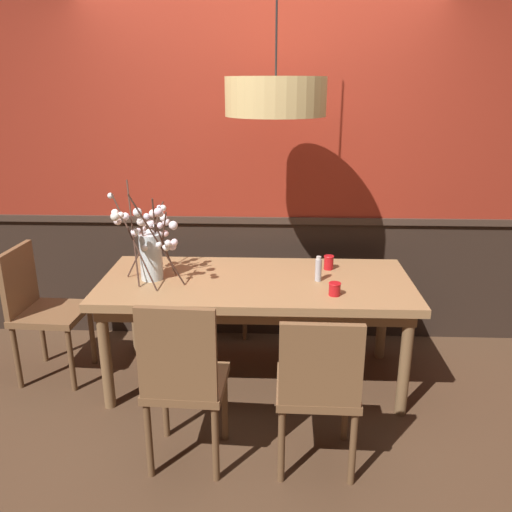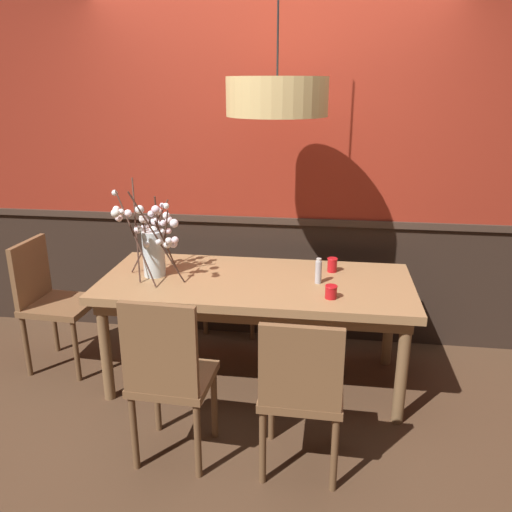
{
  "view_description": "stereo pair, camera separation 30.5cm",
  "coord_description": "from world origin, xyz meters",
  "px_view_note": "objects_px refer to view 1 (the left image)",
  "views": [
    {
      "loc": [
        0.12,
        -3.1,
        1.94
      ],
      "look_at": [
        0.0,
        0.0,
        0.89
      ],
      "focal_mm": 36.35,
      "sensor_mm": 36.0,
      "label": 1
    },
    {
      "loc": [
        0.43,
        -3.08,
        1.94
      ],
      "look_at": [
        0.0,
        0.0,
        0.89
      ],
      "focal_mm": 36.35,
      "sensor_mm": 36.0,
      "label": 2
    }
  ],
  "objects_px": {
    "vase_with_blossoms": "(151,248)",
    "candle_holder_nearer_edge": "(335,289)",
    "chair_near_side_left": "(183,378)",
    "condiment_bottle": "(318,269)",
    "dining_table": "(256,292)",
    "pendant_lamp": "(276,97)",
    "candle_holder_nearer_center": "(329,262)",
    "chair_head_west_end": "(40,306)",
    "chair_near_side_right": "(318,385)",
    "chair_far_side_left": "(226,267)"
  },
  "relations": [
    {
      "from": "candle_holder_nearer_center",
      "to": "candle_holder_nearer_edge",
      "type": "height_order",
      "value": "candle_holder_nearer_center"
    },
    {
      "from": "chair_near_side_left",
      "to": "candle_holder_nearer_edge",
      "type": "bearing_deg",
      "value": 37.41
    },
    {
      "from": "chair_near_side_left",
      "to": "condiment_bottle",
      "type": "bearing_deg",
      "value": 49.48
    },
    {
      "from": "chair_near_side_left",
      "to": "candle_holder_nearer_edge",
      "type": "xyz_separation_m",
      "value": [
        0.81,
        0.62,
        0.24
      ]
    },
    {
      "from": "chair_near_side_right",
      "to": "pendant_lamp",
      "type": "height_order",
      "value": "pendant_lamp"
    },
    {
      "from": "chair_far_side_left",
      "to": "candle_holder_nearer_edge",
      "type": "height_order",
      "value": "chair_far_side_left"
    },
    {
      "from": "candle_holder_nearer_edge",
      "to": "dining_table",
      "type": "bearing_deg",
      "value": 153.4
    },
    {
      "from": "dining_table",
      "to": "pendant_lamp",
      "type": "xyz_separation_m",
      "value": [
        0.11,
        0.09,
        1.21
      ]
    },
    {
      "from": "candle_holder_nearer_edge",
      "to": "chair_near_side_right",
      "type": "bearing_deg",
      "value": -102.27
    },
    {
      "from": "chair_near_side_right",
      "to": "chair_near_side_left",
      "type": "distance_m",
      "value": 0.68
    },
    {
      "from": "dining_table",
      "to": "condiment_bottle",
      "type": "xyz_separation_m",
      "value": [
        0.4,
        -0.01,
        0.16
      ]
    },
    {
      "from": "condiment_bottle",
      "to": "candle_holder_nearer_edge",
      "type": "bearing_deg",
      "value": -70.96
    },
    {
      "from": "vase_with_blossoms",
      "to": "condiment_bottle",
      "type": "bearing_deg",
      "value": 0.87
    },
    {
      "from": "pendant_lamp",
      "to": "condiment_bottle",
      "type": "bearing_deg",
      "value": -18.67
    },
    {
      "from": "dining_table",
      "to": "candle_holder_nearer_edge",
      "type": "distance_m",
      "value": 0.55
    },
    {
      "from": "candle_holder_nearer_edge",
      "to": "chair_head_west_end",
      "type": "bearing_deg",
      "value": 172.63
    },
    {
      "from": "vase_with_blossoms",
      "to": "candle_holder_nearer_edge",
      "type": "height_order",
      "value": "vase_with_blossoms"
    },
    {
      "from": "dining_table",
      "to": "chair_near_side_right",
      "type": "distance_m",
      "value": 0.93
    },
    {
      "from": "dining_table",
      "to": "vase_with_blossoms",
      "type": "relative_size",
      "value": 3.18
    },
    {
      "from": "candle_holder_nearer_edge",
      "to": "condiment_bottle",
      "type": "bearing_deg",
      "value": 109.04
    },
    {
      "from": "vase_with_blossoms",
      "to": "chair_far_side_left",
      "type": "bearing_deg",
      "value": 66.47
    },
    {
      "from": "chair_far_side_left",
      "to": "candle_holder_nearer_center",
      "type": "bearing_deg",
      "value": -39.77
    },
    {
      "from": "chair_head_west_end",
      "to": "candle_holder_nearer_edge",
      "type": "height_order",
      "value": "chair_head_west_end"
    },
    {
      "from": "chair_near_side_right",
      "to": "candle_holder_nearer_center",
      "type": "distance_m",
      "value": 1.11
    },
    {
      "from": "chair_near_side_left",
      "to": "pendant_lamp",
      "type": "xyz_separation_m",
      "value": [
        0.44,
        0.95,
        1.32
      ]
    },
    {
      "from": "chair_far_side_left",
      "to": "candle_holder_nearer_center",
      "type": "height_order",
      "value": "chair_far_side_left"
    },
    {
      "from": "chair_near_side_right",
      "to": "candle_holder_nearer_edge",
      "type": "relative_size",
      "value": 11.28
    },
    {
      "from": "dining_table",
      "to": "pendant_lamp",
      "type": "relative_size",
      "value": 1.81
    },
    {
      "from": "chair_near_side_left",
      "to": "condiment_bottle",
      "type": "distance_m",
      "value": 1.15
    },
    {
      "from": "vase_with_blossoms",
      "to": "condiment_bottle",
      "type": "xyz_separation_m",
      "value": [
        1.06,
        0.02,
        -0.13
      ]
    },
    {
      "from": "chair_near_side_right",
      "to": "chair_far_side_left",
      "type": "height_order",
      "value": "chair_near_side_right"
    },
    {
      "from": "chair_near_side_left",
      "to": "condiment_bottle",
      "type": "height_order",
      "value": "chair_near_side_left"
    },
    {
      "from": "chair_far_side_left",
      "to": "pendant_lamp",
      "type": "bearing_deg",
      "value": -62.66
    },
    {
      "from": "candle_holder_nearer_center",
      "to": "pendant_lamp",
      "type": "distance_m",
      "value": 1.15
    },
    {
      "from": "chair_far_side_left",
      "to": "chair_near_side_left",
      "type": "relative_size",
      "value": 0.92
    },
    {
      "from": "chair_head_west_end",
      "to": "pendant_lamp",
      "type": "bearing_deg",
      "value": 2.95
    },
    {
      "from": "candle_holder_nearer_edge",
      "to": "pendant_lamp",
      "type": "xyz_separation_m",
      "value": [
        -0.36,
        0.33,
        1.08
      ]
    },
    {
      "from": "candle_holder_nearer_edge",
      "to": "pendant_lamp",
      "type": "height_order",
      "value": "pendant_lamp"
    },
    {
      "from": "dining_table",
      "to": "chair_near_side_left",
      "type": "bearing_deg",
      "value": -111.14
    },
    {
      "from": "chair_head_west_end",
      "to": "candle_holder_nearer_edge",
      "type": "bearing_deg",
      "value": -7.37
    },
    {
      "from": "candle_holder_nearer_center",
      "to": "condiment_bottle",
      "type": "height_order",
      "value": "condiment_bottle"
    },
    {
      "from": "chair_head_west_end",
      "to": "condiment_bottle",
      "type": "relative_size",
      "value": 5.61
    },
    {
      "from": "vase_with_blossoms",
      "to": "pendant_lamp",
      "type": "bearing_deg",
      "value": 8.22
    },
    {
      "from": "condiment_bottle",
      "to": "pendant_lamp",
      "type": "xyz_separation_m",
      "value": [
        -0.28,
        0.1,
        1.05
      ]
    },
    {
      "from": "candle_holder_nearer_center",
      "to": "chair_head_west_end",
      "type": "bearing_deg",
      "value": -173.9
    },
    {
      "from": "chair_near_side_right",
      "to": "dining_table",
      "type": "bearing_deg",
      "value": 112.08
    },
    {
      "from": "chair_near_side_right",
      "to": "candle_holder_nearer_edge",
      "type": "bearing_deg",
      "value": 77.73
    },
    {
      "from": "condiment_bottle",
      "to": "chair_near_side_left",
      "type": "bearing_deg",
      "value": -130.52
    },
    {
      "from": "chair_head_west_end",
      "to": "chair_near_side_left",
      "type": "xyz_separation_m",
      "value": [
        1.12,
        -0.87,
        0.01
      ]
    },
    {
      "from": "chair_head_west_end",
      "to": "pendant_lamp",
      "type": "distance_m",
      "value": 2.06
    }
  ]
}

